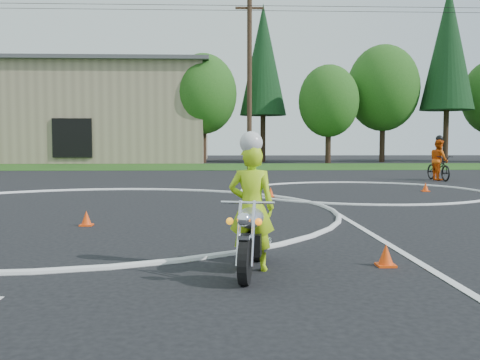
{
  "coord_description": "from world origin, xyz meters",
  "views": [
    {
      "loc": [
        3.28,
        -9.59,
        1.64
      ],
      "look_at": [
        3.58,
        -1.91,
        1.1
      ],
      "focal_mm": 40.0,
      "sensor_mm": 36.0,
      "label": 1
    }
  ],
  "objects": [
    {
      "name": "ground",
      "position": [
        0.0,
        0.0,
        0.0
      ],
      "size": [
        120.0,
        120.0,
        0.0
      ],
      "primitive_type": "plane",
      "color": "black",
      "rests_on": "ground"
    },
    {
      "name": "grass_strip",
      "position": [
        0.0,
        27.0,
        0.01
      ],
      "size": [
        120.0,
        10.0,
        0.02
      ],
      "primitive_type": "cube",
      "color": "#1E4714",
      "rests_on": "ground"
    },
    {
      "name": "course_markings",
      "position": [
        2.17,
        4.35,
        0.01
      ],
      "size": [
        19.05,
        19.05,
        0.12
      ],
      "color": "silver",
      "rests_on": "ground"
    },
    {
      "name": "primary_motorcycle",
      "position": [
        3.69,
        -2.94,
        0.47
      ],
      "size": [
        0.72,
        1.81,
        0.96
      ],
      "rotation": [
        0.0,
        0.0,
        -0.19
      ],
      "color": "black",
      "rests_on": "ground"
    },
    {
      "name": "rider_primary_grp",
      "position": [
        3.69,
        -2.81,
        0.86
      ],
      "size": [
        0.65,
        0.49,
        1.78
      ],
      "rotation": [
        0.0,
        0.0,
        -0.19
      ],
      "color": "#B0E217",
      "rests_on": "ground"
    },
    {
      "name": "rider_second_grp",
      "position": [
        12.81,
        13.25,
        0.69
      ],
      "size": [
        0.83,
        2.08,
        1.97
      ],
      "rotation": [
        0.0,
        0.0,
        0.06
      ],
      "color": "black",
      "rests_on": "ground"
    },
    {
      "name": "traffic_cones",
      "position": [
        5.84,
        2.8,
        0.14
      ],
      "size": [
        14.36,
        11.3,
        0.3
      ],
      "color": "#FF470D",
      "rests_on": "ground"
    },
    {
      "name": "treeline",
      "position": [
        14.78,
        34.61,
        6.62
      ],
      "size": [
        38.2,
        8.1,
        14.52
      ],
      "color": "#382619",
      "rests_on": "ground"
    },
    {
      "name": "utility_poles",
      "position": [
        5.0,
        21.0,
        5.2
      ],
      "size": [
        41.6,
        1.12,
        10.0
      ],
      "color": "#473321",
      "rests_on": "ground"
    }
  ]
}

